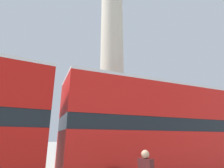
{
  "coord_description": "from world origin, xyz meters",
  "views": [
    {
      "loc": [
        -6.04,
        -12.79,
        1.94
      ],
      "look_at": [
        0.0,
        0.0,
        6.35
      ],
      "focal_mm": 28.0,
      "sensor_mm": 36.0,
      "label": 1
    }
  ],
  "objects": [
    {
      "name": "ground_plane",
      "position": [
        0.0,
        0.0,
        0.0
      ],
      "size": [
        200.0,
        200.0,
        0.0
      ],
      "primitive_type": "plane",
      "color": "gray"
    },
    {
      "name": "street_lamp",
      "position": [
        -1.07,
        -3.59,
        3.52
      ],
      "size": [
        0.46,
        0.46,
        5.92
      ],
      "color": "black",
      "rests_on": "ground_plane"
    },
    {
      "name": "bus_b",
      "position": [
        0.6,
        -6.06,
        2.44
      ],
      "size": [
        11.03,
        3.14,
        4.42
      ],
      "rotation": [
        0.0,
        0.0,
        -0.05
      ],
      "color": "red",
      "rests_on": "ground_plane"
    },
    {
      "name": "monument_column",
      "position": [
        0.0,
        0.0,
        7.89
      ],
      "size": [
        5.83,
        5.83,
        22.56
      ],
      "color": "#BCB29E",
      "rests_on": "ground_plane"
    }
  ]
}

